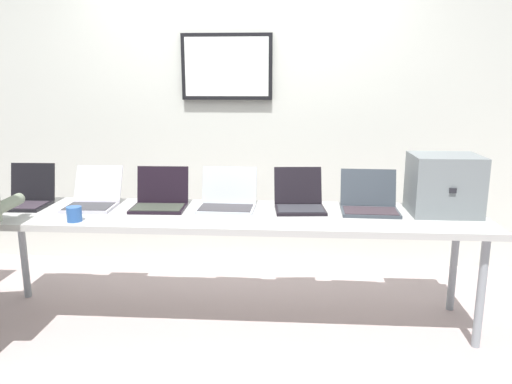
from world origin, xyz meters
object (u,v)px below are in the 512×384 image
object	(u,v)px
workbench	(227,220)
laptop_station_4	(299,200)
laptop_station_5	(369,202)
laptop_station_0	(27,196)
laptop_station_3	(227,199)
equipment_box	(444,184)
coffee_mug	(74,214)
laptop_station_2	(160,199)
laptop_station_1	(93,198)

from	to	relation	value
workbench	laptop_station_4	distance (m)	0.49
workbench	laptop_station_5	distance (m)	0.92
laptop_station_0	laptop_station_3	bearing A→B (deg)	0.70
laptop_station_3	laptop_station_4	world-z (taller)	laptop_station_3
equipment_box	coffee_mug	world-z (taller)	equipment_box
laptop_station_0	laptop_station_2	size ratio (longest dim) A/B	0.91
workbench	laptop_station_5	size ratio (longest dim) A/B	8.79
laptop_station_4	laptop_station_5	xyz separation A→B (m)	(0.45, -0.03, -0.00)
equipment_box	coffee_mug	distance (m)	2.29
laptop_station_0	coffee_mug	world-z (taller)	laptop_station_0
workbench	laptop_station_0	distance (m)	1.39
laptop_station_1	laptop_station_2	bearing A→B (deg)	-1.01
laptop_station_3	laptop_station_4	distance (m)	0.47
laptop_station_1	laptop_station_3	bearing A→B (deg)	0.64
laptop_station_1	laptop_station_3	world-z (taller)	laptop_station_3
laptop_station_5	coffee_mug	bearing A→B (deg)	-168.64
equipment_box	laptop_station_1	world-z (taller)	equipment_box
laptop_station_1	laptop_station_4	xyz separation A→B (m)	(1.38, 0.02, 0.00)
laptop_station_5	laptop_station_4	bearing A→B (deg)	176.62
workbench	laptop_station_2	size ratio (longest dim) A/B	9.17
laptop_station_5	coffee_mug	size ratio (longest dim) A/B	4.11
equipment_box	laptop_station_5	bearing A→B (deg)	177.69
laptop_station_4	laptop_station_1	bearing A→B (deg)	-178.97
laptop_station_4	coffee_mug	distance (m)	1.41
workbench	laptop_station_0	xyz separation A→B (m)	(-1.38, 0.11, 0.11)
workbench	laptop_station_4	xyz separation A→B (m)	(0.46, 0.14, 0.11)
equipment_box	laptop_station_3	size ratio (longest dim) A/B	1.11
coffee_mug	laptop_station_3	bearing A→B (deg)	23.08
equipment_box	laptop_station_1	distance (m)	2.29
laptop_station_5	coffee_mug	world-z (taller)	laptop_station_5
coffee_mug	laptop_station_4	bearing A→B (deg)	16.04
laptop_station_4	coffee_mug	bearing A→B (deg)	-163.96
equipment_box	laptop_station_4	distance (m)	0.92
workbench	laptop_station_3	world-z (taller)	laptop_station_3
laptop_station_1	laptop_station_0	bearing A→B (deg)	-179.17
equipment_box	laptop_station_0	distance (m)	2.75
workbench	laptop_station_1	world-z (taller)	laptop_station_1
equipment_box	laptop_station_4	world-z (taller)	equipment_box
equipment_box	laptop_station_4	xyz separation A→B (m)	(-0.91, 0.05, -0.13)
laptop_station_0	laptop_station_2	world-z (taller)	laptop_station_0
laptop_station_2	laptop_station_5	distance (m)	1.37
laptop_station_4	coffee_mug	xyz separation A→B (m)	(-1.35, -0.39, -0.01)
laptop_station_3	coffee_mug	xyz separation A→B (m)	(-0.88, -0.37, -0.01)
workbench	laptop_station_3	distance (m)	0.16
laptop_station_1	laptop_station_4	world-z (taller)	laptop_station_4
laptop_station_4	coffee_mug	world-z (taller)	laptop_station_4
equipment_box	laptop_station_3	bearing A→B (deg)	178.74
equipment_box	laptop_station_2	xyz separation A→B (m)	(-1.83, 0.01, -0.13)
laptop_station_0	laptop_station_2	distance (m)	0.91
laptop_station_4	coffee_mug	size ratio (longest dim) A/B	4.05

